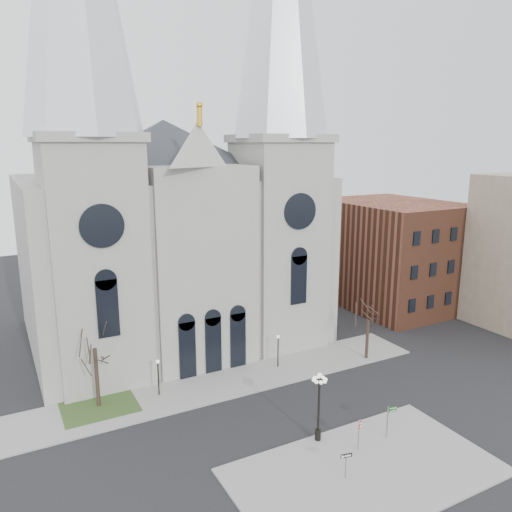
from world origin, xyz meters
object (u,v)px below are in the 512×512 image
stop_sign (359,428)px  one_way_sign (346,460)px  globe_lamp (319,398)px  street_name_sign (388,419)px

stop_sign → one_way_sign: bearing=-156.2°
stop_sign → globe_lamp: size_ratio=0.43×
stop_sign → one_way_sign: (-2.78, -2.11, -0.36)m
stop_sign → street_name_sign: (2.91, 0.14, -0.20)m
one_way_sign → street_name_sign: bearing=33.8°
globe_lamp → street_name_sign: globe_lamp is taller
stop_sign → globe_lamp: (-1.89, 2.28, 1.70)m
street_name_sign → stop_sign: bearing=-166.4°
globe_lamp → street_name_sign: 5.58m
stop_sign → one_way_sign: stop_sign is taller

